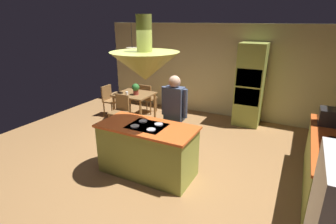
# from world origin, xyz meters

# --- Properties ---
(ground) EXTENTS (8.16, 8.16, 0.00)m
(ground) POSITION_xyz_m (0.00, 0.00, 0.00)
(ground) COLOR #9E7042
(wall_back) EXTENTS (6.80, 0.10, 2.55)m
(wall_back) POSITION_xyz_m (0.00, 3.45, 1.27)
(wall_back) COLOR beige
(wall_back) RESTS_ON ground
(kitchen_island) EXTENTS (1.72, 0.83, 0.94)m
(kitchen_island) POSITION_xyz_m (0.00, -0.20, 0.47)
(kitchen_island) COLOR #939E42
(kitchen_island) RESTS_ON ground
(counter_run_right) EXTENTS (0.73, 2.40, 0.92)m
(counter_run_right) POSITION_xyz_m (2.84, 0.60, 0.47)
(counter_run_right) COLOR #939E42
(counter_run_right) RESTS_ON ground
(oven_tower) EXTENTS (0.66, 0.62, 2.11)m
(oven_tower) POSITION_xyz_m (1.10, 3.04, 1.06)
(oven_tower) COLOR #939E42
(oven_tower) RESTS_ON ground
(dining_table) EXTENTS (0.97, 0.85, 0.76)m
(dining_table) POSITION_xyz_m (-1.70, 1.90, 0.65)
(dining_table) COLOR olive
(dining_table) RESTS_ON ground
(person_at_island) EXTENTS (0.53, 0.23, 1.69)m
(person_at_island) POSITION_xyz_m (0.19, 0.48, 0.97)
(person_at_island) COLOR tan
(person_at_island) RESTS_ON ground
(range_hood) EXTENTS (1.10, 1.10, 1.00)m
(range_hood) POSITION_xyz_m (0.00, -0.20, 1.97)
(range_hood) COLOR #939E42
(pendant_light_over_table) EXTENTS (0.32, 0.32, 0.82)m
(pendant_light_over_table) POSITION_xyz_m (-1.70, 1.90, 1.86)
(pendant_light_over_table) COLOR beige
(chair_facing_island) EXTENTS (0.40, 0.40, 0.87)m
(chair_facing_island) POSITION_xyz_m (-1.70, 1.26, 0.50)
(chair_facing_island) COLOR olive
(chair_facing_island) RESTS_ON ground
(chair_by_back_wall) EXTENTS (0.40, 0.40, 0.87)m
(chair_by_back_wall) POSITION_xyz_m (-1.70, 2.54, 0.50)
(chair_by_back_wall) COLOR olive
(chair_by_back_wall) RESTS_ON ground
(chair_at_corner) EXTENTS (0.40, 0.40, 0.87)m
(chair_at_corner) POSITION_xyz_m (-2.56, 1.90, 0.50)
(chair_at_corner) COLOR olive
(chair_at_corner) RESTS_ON ground
(potted_plant_on_table) EXTENTS (0.20, 0.20, 0.30)m
(potted_plant_on_table) POSITION_xyz_m (-1.60, 1.83, 0.93)
(potted_plant_on_table) COLOR #99382D
(potted_plant_on_table) RESTS_ON dining_table
(cup_on_table) EXTENTS (0.07, 0.07, 0.09)m
(cup_on_table) POSITION_xyz_m (-1.79, 1.69, 0.81)
(cup_on_table) COLOR white
(cup_on_table) RESTS_ON dining_table
(microwave_on_counter) EXTENTS (0.46, 0.36, 0.28)m
(microwave_on_counter) POSITION_xyz_m (2.84, 1.31, 1.06)
(microwave_on_counter) COLOR #232326
(microwave_on_counter) RESTS_ON counter_run_right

